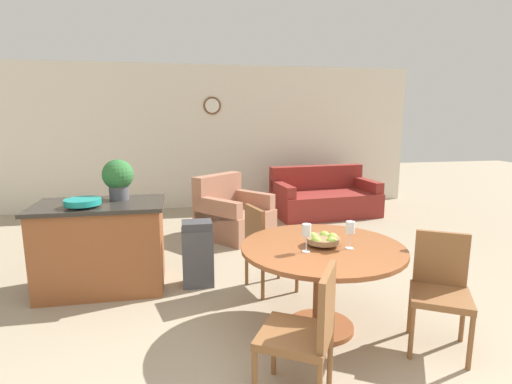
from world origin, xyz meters
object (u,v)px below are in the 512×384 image
object	(u,v)px
dining_chair_near_right	(440,285)
teal_bowl	(83,202)
potted_plant	(118,177)
dining_chair_near_left	(306,329)
dining_table	(322,265)
armchair	(232,216)
fruit_bowl	(323,240)
wine_glass_right	(350,228)
wine_glass_left	(307,231)
trash_bin	(198,254)
dining_chair_far_side	(265,244)
kitchen_island	(102,246)
couch	(324,199)

from	to	relation	value
dining_chair_near_right	teal_bowl	distance (m)	3.20
dining_chair_near_right	potted_plant	world-z (taller)	potted_plant
teal_bowl	dining_chair_near_left	bearing A→B (deg)	-48.35
dining_table	armchair	size ratio (longest dim) A/B	1.06
fruit_bowl	teal_bowl	xyz separation A→B (m)	(-2.03, 1.03, 0.17)
wine_glass_right	wine_glass_left	bearing A→B (deg)	-178.58
trash_bin	teal_bowl	bearing A→B (deg)	-176.56
dining_chair_near_left	teal_bowl	bearing A→B (deg)	72.26
dining_table	wine_glass_right	xyz separation A→B (m)	(0.18, -0.10, 0.33)
wine_glass_right	potted_plant	distance (m)	2.41
wine_glass_right	teal_bowl	xyz separation A→B (m)	(-2.21, 1.14, 0.06)
dining_chair_near_right	dining_chair_far_side	distance (m)	1.65
dining_chair_far_side	trash_bin	bearing A→B (deg)	-125.29
dining_chair_near_left	wine_glass_left	distance (m)	0.83
fruit_bowl	trash_bin	xyz separation A→B (m)	(-0.96, 1.10, -0.44)
wine_glass_left	kitchen_island	bearing A→B (deg)	143.08
teal_bowl	armchair	size ratio (longest dim) A/B	0.27
dining_table	couch	world-z (taller)	couch
couch	armchair	world-z (taller)	armchair
dining_table	fruit_bowl	bearing A→B (deg)	41.11
dining_chair_far_side	couch	distance (m)	3.40
dining_table	kitchen_island	world-z (taller)	kitchen_island
potted_plant	couch	bearing A→B (deg)	37.66
teal_bowl	dining_chair_near_right	bearing A→B (deg)	-26.77
wine_glass_right	armchair	bearing A→B (deg)	100.80
dining_chair_far_side	couch	world-z (taller)	dining_chair_far_side
dining_chair_near_left	potted_plant	bearing A→B (deg)	62.74
wine_glass_right	potted_plant	bearing A→B (deg)	143.08
dining_chair_far_side	teal_bowl	world-z (taller)	teal_bowl
trash_bin	kitchen_island	bearing A→B (deg)	174.46
wine_glass_right	kitchen_island	bearing A→B (deg)	148.27
armchair	fruit_bowl	bearing A→B (deg)	-122.64
kitchen_island	couch	world-z (taller)	kitchen_island
dining_chair_near_left	dining_chair_near_right	bearing A→B (deg)	-40.44
dining_table	fruit_bowl	xyz separation A→B (m)	(0.00, 0.00, 0.22)
dining_chair_near_left	dining_chair_near_right	distance (m)	1.26
dining_chair_near_right	potted_plant	distance (m)	3.14
trash_bin	armchair	xyz separation A→B (m)	(0.59, 1.68, -0.04)
kitchen_island	trash_bin	bearing A→B (deg)	-5.54
dining_chair_near_left	dining_chair_far_side	xyz separation A→B (m)	(0.10, 1.65, 0.00)
dining_chair_near_left	dining_chair_near_right	xyz separation A→B (m)	(1.19, 0.41, 0.00)
dining_chair_far_side	teal_bowl	size ratio (longest dim) A/B	2.61
armchair	teal_bowl	bearing A→B (deg)	-173.81
wine_glass_right	teal_bowl	distance (m)	2.49
dining_table	trash_bin	xyz separation A→B (m)	(-0.96, 1.10, -0.22)
wine_glass_right	potted_plant	world-z (taller)	potted_plant
dining_table	wine_glass_left	distance (m)	0.39
dining_chair_near_right	dining_chair_far_side	size ratio (longest dim) A/B	1.00
dining_chair_far_side	kitchen_island	xyz separation A→B (m)	(-1.62, 0.35, -0.04)
dining_table	dining_chair_far_side	size ratio (longest dim) A/B	1.50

